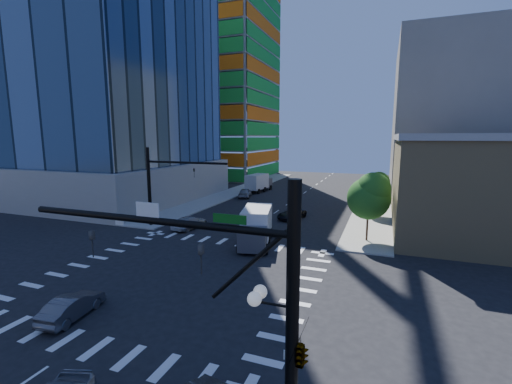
% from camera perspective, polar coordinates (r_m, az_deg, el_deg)
% --- Properties ---
extents(ground, '(160.00, 160.00, 0.00)m').
position_cam_1_polar(ground, '(26.86, -12.45, -13.62)').
color(ground, black).
rests_on(ground, ground).
extents(road_markings, '(20.00, 20.00, 0.01)m').
position_cam_1_polar(road_markings, '(26.85, -12.45, -13.61)').
color(road_markings, silver).
rests_on(road_markings, ground).
extents(sidewalk_ne, '(5.00, 60.00, 0.15)m').
position_cam_1_polar(sidewalk_ne, '(61.48, 19.18, -0.94)').
color(sidewalk_ne, gray).
rests_on(sidewalk_ne, ground).
extents(sidewalk_nw, '(5.00, 60.00, 0.15)m').
position_cam_1_polar(sidewalk_nw, '(66.86, -2.74, 0.33)').
color(sidewalk_nw, gray).
rests_on(sidewalk_nw, ground).
extents(construction_building, '(25.16, 34.50, 70.60)m').
position_cam_1_polar(construction_building, '(93.37, -6.08, 17.91)').
color(construction_building, gray).
rests_on(construction_building, ground).
extents(commercial_building, '(20.50, 22.50, 10.60)m').
position_cam_1_polar(commercial_building, '(44.34, 35.16, 1.02)').
color(commercial_building, tan).
rests_on(commercial_building, ground).
extents(bg_building_ne, '(24.00, 30.00, 28.00)m').
position_cam_1_polar(bg_building_ne, '(76.85, 31.13, 10.61)').
color(bg_building_ne, slate).
rests_on(bg_building_ne, ground).
extents(signal_mast_se, '(10.51, 2.48, 9.00)m').
position_cam_1_polar(signal_mast_se, '(11.01, 1.27, -19.53)').
color(signal_mast_se, black).
rests_on(signal_mast_se, sidewalk_se).
extents(signal_mast_nw, '(10.20, 0.40, 9.00)m').
position_cam_1_polar(signal_mast_nw, '(40.26, -15.75, 1.95)').
color(signal_mast_nw, black).
rests_on(signal_mast_nw, sidewalk_nw).
extents(tree_south, '(4.16, 4.16, 6.82)m').
position_cam_1_polar(tree_south, '(34.99, 18.49, -0.56)').
color(tree_south, '#382316').
rests_on(tree_south, sidewalk_ne).
extents(tree_north, '(3.54, 3.52, 5.78)m').
position_cam_1_polar(tree_north, '(46.95, 19.43, 0.90)').
color(tree_north, '#382316').
rests_on(tree_north, sidewalk_ne).
extents(no_parking_sign, '(0.30, 0.06, 2.20)m').
position_cam_1_polar(no_parking_sign, '(14.96, 5.21, -27.44)').
color(no_parking_sign, black).
rests_on(no_parking_sign, ground).
extents(car_nb_far, '(3.31, 5.05, 1.29)m').
position_cam_1_polar(car_nb_far, '(43.76, 5.96, -3.65)').
color(car_nb_far, black).
rests_on(car_nb_far, ground).
extents(car_sb_near, '(2.84, 5.14, 1.41)m').
position_cam_1_polar(car_sb_near, '(39.72, -10.98, -5.00)').
color(car_sb_near, '#B5B5B5').
rests_on(car_sb_near, ground).
extents(car_sb_mid, '(2.95, 5.01, 1.60)m').
position_cam_1_polar(car_sb_mid, '(58.98, -1.82, -0.13)').
color(car_sb_mid, gray).
rests_on(car_sb_mid, ground).
extents(car_sb_cross, '(1.94, 4.24, 1.35)m').
position_cam_1_polar(car_sb_cross, '(23.25, -28.30, -16.44)').
color(car_sb_cross, '#4A4A4F').
rests_on(car_sb_cross, ground).
extents(box_truck_near, '(4.28, 7.02, 3.43)m').
position_cam_1_polar(box_truck_near, '(32.89, -0.06, -6.33)').
color(box_truck_near, black).
rests_on(box_truck_near, ground).
extents(box_truck_far, '(3.46, 6.65, 3.34)m').
position_cam_1_polar(box_truck_far, '(65.49, 0.58, 1.40)').
color(box_truck_far, black).
rests_on(box_truck_far, ground).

